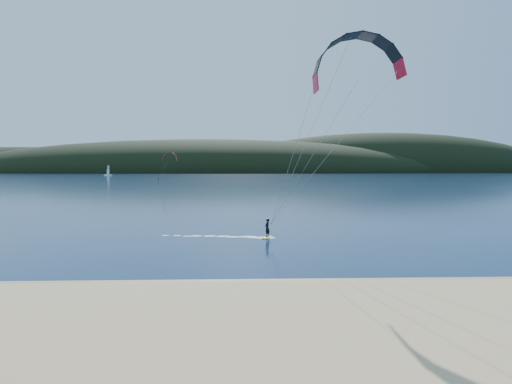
% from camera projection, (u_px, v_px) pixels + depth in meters
% --- Properties ---
extents(ground, '(1800.00, 1800.00, 0.00)m').
position_uv_depth(ground, '(196.00, 313.00, 20.15)').
color(ground, '#081F3C').
rests_on(ground, ground).
extents(wet_sand, '(220.00, 2.50, 0.10)m').
position_uv_depth(wet_sand, '(204.00, 286.00, 24.64)').
color(wet_sand, '#866D4E').
rests_on(wet_sand, ground).
extents(headland, '(1200.00, 310.00, 140.00)m').
position_uv_depth(headland, '(239.00, 173.00, 763.95)').
color(headland, black).
rests_on(headland, ground).
extents(kitesurfer_near, '(21.16, 9.90, 16.26)m').
position_uv_depth(kitesurfer_near, '(352.00, 87.00, 35.07)').
color(kitesurfer_near, yellow).
rests_on(kitesurfer_near, ground).
extents(kitesurfer_far, '(10.64, 8.29, 13.51)m').
position_uv_depth(kitesurfer_far, '(169.00, 159.00, 215.32)').
color(kitesurfer_far, yellow).
rests_on(kitesurfer_far, ground).
extents(sailboat, '(8.00, 5.47, 11.21)m').
position_uv_depth(sailboat, '(108.00, 175.00, 422.41)').
color(sailboat, white).
rests_on(sailboat, ground).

